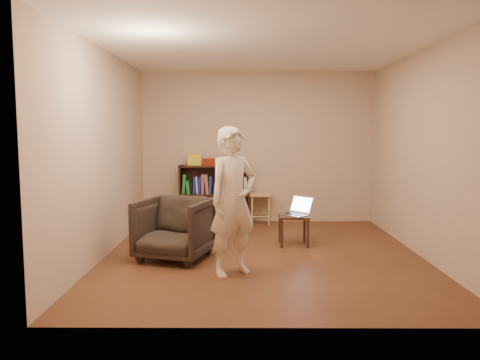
{
  "coord_description": "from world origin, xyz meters",
  "views": [
    {
      "loc": [
        -0.26,
        -5.88,
        1.58
      ],
      "look_at": [
        -0.29,
        0.35,
        0.93
      ],
      "focal_mm": 35.0,
      "sensor_mm": 36.0,
      "label": 1
    }
  ],
  "objects_px": {
    "stool": "(260,199)",
    "person": "(233,201)",
    "side_table": "(294,220)",
    "laptop": "(297,211)",
    "armchair": "(175,229)",
    "bookshelf": "(215,198)"
  },
  "relations": [
    {
      "from": "stool",
      "to": "armchair",
      "type": "height_order",
      "value": "armchair"
    },
    {
      "from": "stool",
      "to": "person",
      "type": "distance_m",
      "value": 2.9
    },
    {
      "from": "laptop",
      "to": "person",
      "type": "xyz_separation_m",
      "value": [
        -0.86,
        -1.37,
        0.34
      ]
    },
    {
      "from": "side_table",
      "to": "person",
      "type": "xyz_separation_m",
      "value": [
        -0.82,
        -1.35,
        0.47
      ]
    },
    {
      "from": "side_table",
      "to": "armchair",
      "type": "bearing_deg",
      "value": -154.38
    },
    {
      "from": "stool",
      "to": "side_table",
      "type": "relative_size",
      "value": 1.25
    },
    {
      "from": "bookshelf",
      "to": "stool",
      "type": "height_order",
      "value": "bookshelf"
    },
    {
      "from": "laptop",
      "to": "person",
      "type": "relative_size",
      "value": 0.31
    },
    {
      "from": "armchair",
      "to": "laptop",
      "type": "xyz_separation_m",
      "value": [
        1.6,
        0.76,
        0.09
      ]
    },
    {
      "from": "stool",
      "to": "side_table",
      "type": "distance_m",
      "value": 1.55
    },
    {
      "from": "bookshelf",
      "to": "laptop",
      "type": "distance_m",
      "value": 1.97
    },
    {
      "from": "bookshelf",
      "to": "armchair",
      "type": "height_order",
      "value": "bookshelf"
    },
    {
      "from": "bookshelf",
      "to": "armchair",
      "type": "relative_size",
      "value": 1.43
    },
    {
      "from": "armchair",
      "to": "side_table",
      "type": "height_order",
      "value": "armchair"
    },
    {
      "from": "stool",
      "to": "laptop",
      "type": "height_order",
      "value": "laptop"
    },
    {
      "from": "armchair",
      "to": "stool",
      "type": "bearing_deg",
      "value": 80.09
    },
    {
      "from": "bookshelf",
      "to": "person",
      "type": "distance_m",
      "value": 2.95
    },
    {
      "from": "stool",
      "to": "person",
      "type": "xyz_separation_m",
      "value": [
        -0.41,
        -2.84,
        0.39
      ]
    },
    {
      "from": "bookshelf",
      "to": "armchair",
      "type": "distance_m",
      "value": 2.33
    },
    {
      "from": "stool",
      "to": "laptop",
      "type": "xyz_separation_m",
      "value": [
        0.45,
        -1.47,
        0.05
      ]
    },
    {
      "from": "side_table",
      "to": "person",
      "type": "bearing_deg",
      "value": -121.15
    },
    {
      "from": "stool",
      "to": "side_table",
      "type": "xyz_separation_m",
      "value": [
        0.41,
        -1.49,
        -0.08
      ]
    }
  ]
}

